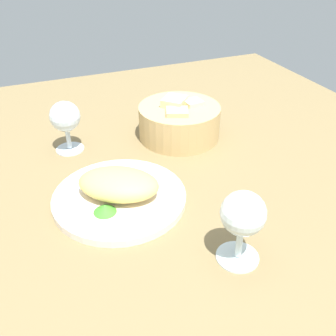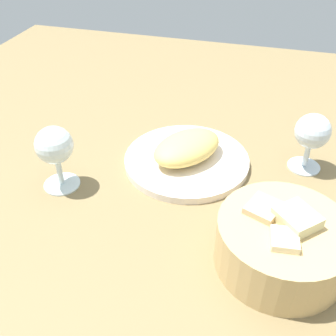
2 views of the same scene
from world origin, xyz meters
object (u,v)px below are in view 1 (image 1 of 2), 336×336
wine_glass_near (243,218)px  wine_glass_far (65,119)px  plate (120,198)px  bread_basket (179,121)px

wine_glass_near → wine_glass_far: size_ratio=1.05×
plate → wine_glass_near: (12.34, -20.00, 7.10)cm
plate → bread_basket: bread_basket is taller
plate → bread_basket: bearing=42.8°
wine_glass_near → bread_basket: bearing=79.2°
wine_glass_near → plate: bearing=121.7°
plate → wine_glass_far: 23.29cm
plate → wine_glass_near: size_ratio=2.01×
wine_glass_near → wine_glass_far: 45.20cm
wine_glass_far → plate: bearing=-77.3°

